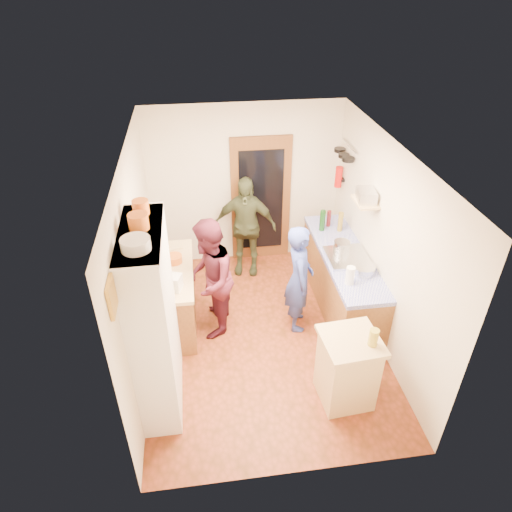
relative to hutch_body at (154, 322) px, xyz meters
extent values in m
cube|color=brown|center=(1.30, 0.80, -1.11)|extent=(3.00, 4.00, 0.02)
cube|color=silver|center=(1.30, 0.80, 1.51)|extent=(3.00, 4.00, 0.02)
cube|color=beige|center=(1.30, 2.81, 0.20)|extent=(3.00, 0.02, 2.60)
cube|color=beige|center=(1.30, -1.21, 0.20)|extent=(3.00, 0.02, 2.60)
cube|color=beige|center=(-0.21, 0.80, 0.20)|extent=(0.02, 4.00, 2.60)
cube|color=beige|center=(2.81, 0.80, 0.20)|extent=(0.02, 4.00, 2.60)
cube|color=brown|center=(1.55, 2.77, -0.05)|extent=(0.95, 0.06, 2.10)
cube|color=black|center=(1.55, 2.74, -0.05)|extent=(0.70, 0.02, 1.70)
cube|color=white|center=(0.00, 0.00, 0.00)|extent=(0.40, 1.20, 2.20)
cube|color=white|center=(0.00, 0.00, 1.08)|extent=(0.40, 1.14, 0.04)
cylinder|color=white|center=(0.00, -0.30, 1.15)|extent=(0.26, 0.26, 0.11)
cylinder|color=orange|center=(0.00, 0.06, 1.18)|extent=(0.19, 0.19, 0.15)
cylinder|color=orange|center=(0.00, 0.36, 1.17)|extent=(0.16, 0.16, 0.14)
cube|color=brown|center=(0.10, 1.25, -0.68)|extent=(0.60, 1.40, 0.85)
cube|color=#D8BA7E|center=(0.10, 1.25, -0.23)|extent=(0.64, 1.44, 0.05)
cube|color=white|center=(0.15, 0.82, -0.10)|extent=(0.30, 0.25, 0.20)
cylinder|color=white|center=(0.05, 1.12, -0.10)|extent=(0.19, 0.19, 0.20)
cylinder|color=orange|center=(0.18, 1.41, -0.15)|extent=(0.23, 0.23, 0.10)
cube|color=#D8BA7E|center=(0.12, 1.78, -0.19)|extent=(0.35, 0.29, 0.02)
cube|color=brown|center=(2.50, 1.30, -0.68)|extent=(0.60, 2.20, 0.84)
cube|color=#2026AC|center=(2.50, 1.30, -0.23)|extent=(0.62, 2.22, 0.06)
cube|color=silver|center=(2.50, 1.18, -0.18)|extent=(0.55, 0.58, 0.04)
cylinder|color=silver|center=(2.45, 1.32, -0.09)|extent=(0.22, 0.22, 0.14)
cylinder|color=#143F14|center=(2.35, 1.97, -0.04)|extent=(0.09, 0.09, 0.32)
cylinder|color=#591419|center=(2.48, 2.07, -0.07)|extent=(0.08, 0.08, 0.25)
cylinder|color=olive|center=(2.61, 1.91, -0.05)|extent=(0.08, 0.08, 0.30)
cylinder|color=white|center=(2.35, 0.63, -0.08)|extent=(0.12, 0.12, 0.24)
cylinder|color=silver|center=(2.60, 0.82, -0.15)|extent=(0.35, 0.35, 0.11)
cube|color=#D8BA7E|center=(2.07, -0.35, -0.67)|extent=(0.59, 0.59, 0.86)
cube|color=#D8BA7E|center=(2.07, -0.35, -0.22)|extent=(0.67, 0.67, 0.05)
cube|color=white|center=(2.01, -0.30, -0.21)|extent=(0.37, 0.31, 0.02)
cylinder|color=#AD9E2D|center=(2.26, -0.45, -0.09)|extent=(0.11, 0.11, 0.20)
cylinder|color=silver|center=(2.76, 2.33, 0.95)|extent=(0.02, 0.65, 0.02)
cylinder|color=black|center=(2.70, 2.15, 0.82)|extent=(0.18, 0.18, 0.05)
cylinder|color=black|center=(2.70, 2.35, 0.80)|extent=(0.16, 0.16, 0.05)
cylinder|color=black|center=(2.70, 2.55, 0.81)|extent=(0.17, 0.17, 0.05)
cube|color=#D8BA7E|center=(2.67, 1.25, 0.60)|extent=(0.26, 0.42, 0.03)
cube|color=silver|center=(2.67, 1.25, 0.69)|extent=(0.26, 0.33, 0.15)
cube|color=black|center=(2.77, 2.50, 0.35)|extent=(0.06, 0.10, 0.04)
cylinder|color=red|center=(2.71, 2.50, 0.40)|extent=(0.11, 0.11, 0.32)
cube|color=gold|center=(-0.18, -0.75, 0.95)|extent=(0.03, 0.25, 0.30)
imported|color=#2F3E8E|center=(1.82, 0.95, -0.32)|extent=(0.43, 0.60, 1.55)
imported|color=#491624|center=(0.66, 1.07, -0.26)|extent=(0.76, 0.91, 1.68)
imported|color=#353B23|center=(1.26, 2.37, -0.28)|extent=(1.03, 0.61, 1.64)
camera|label=1|loc=(0.57, -3.73, 3.22)|focal=32.00mm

